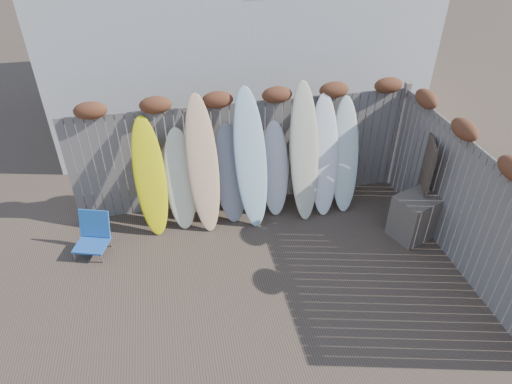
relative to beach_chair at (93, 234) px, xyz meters
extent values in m
plane|color=#493A2D|center=(2.65, -1.53, -0.31)|extent=(80.00, 80.00, 0.00)
cube|color=slate|center=(2.65, 0.87, 0.69)|extent=(6.00, 0.10, 2.00)
cube|color=slate|center=(5.65, 0.87, 0.74)|extent=(0.10, 0.10, 2.10)
ellipsoid|color=brown|center=(0.25, 0.83, 1.79)|extent=(0.52, 0.28, 0.28)
ellipsoid|color=brown|center=(1.25, 0.83, 1.79)|extent=(0.52, 0.28, 0.28)
ellipsoid|color=brown|center=(2.25, 0.83, 1.79)|extent=(0.52, 0.28, 0.28)
ellipsoid|color=brown|center=(3.25, 0.83, 1.79)|extent=(0.52, 0.28, 0.28)
ellipsoid|color=brown|center=(4.25, 0.83, 1.79)|extent=(0.52, 0.28, 0.28)
ellipsoid|color=brown|center=(5.25, 0.83, 1.79)|extent=(0.52, 0.28, 0.28)
cube|color=slate|center=(5.65, -1.33, 0.69)|extent=(0.10, 4.40, 2.00)
ellipsoid|color=brown|center=(5.61, -0.93, 1.79)|extent=(0.28, 0.56, 0.28)
ellipsoid|color=brown|center=(5.61, 0.17, 1.79)|extent=(0.28, 0.56, 0.28)
cube|color=#2258AA|center=(-0.04, -0.12, -0.12)|extent=(0.61, 0.57, 0.03)
cube|color=#2463B4|center=(0.04, 0.11, 0.13)|extent=(0.53, 0.30, 0.46)
cylinder|color=#A8A8AF|center=(-0.31, -0.22, -0.22)|extent=(0.03, 0.03, 0.19)
cylinder|color=#BABAC2|center=(-0.20, 0.14, -0.22)|extent=(0.03, 0.03, 0.19)
cylinder|color=silver|center=(0.13, -0.37, -0.22)|extent=(0.03, 0.03, 0.19)
cylinder|color=silver|center=(0.24, -0.01, -0.22)|extent=(0.03, 0.03, 0.19)
cube|color=#453C34|center=(5.29, -0.74, 0.08)|extent=(0.82, 0.75, 0.78)
cube|color=brown|center=(5.59, -0.25, 0.51)|extent=(0.46, 1.03, 1.64)
ellipsoid|color=yellow|center=(1.01, 0.45, 0.68)|extent=(0.56, 0.74, 1.99)
ellipsoid|color=#F7F4C3|center=(1.50, 0.48, 0.55)|extent=(0.53, 0.63, 1.73)
ellipsoid|color=#F8BE8D|center=(1.90, 0.42, 0.83)|extent=(0.56, 0.83, 2.29)
ellipsoid|color=gray|center=(2.36, 0.49, 0.55)|extent=(0.57, 0.65, 1.73)
ellipsoid|color=#A3C9D2|center=(2.71, 0.38, 0.86)|extent=(0.61, 0.86, 2.35)
ellipsoid|color=silver|center=(3.17, 0.52, 0.52)|extent=(0.53, 0.64, 1.67)
ellipsoid|color=beige|center=(3.65, 0.40, 0.86)|extent=(0.53, 0.85, 2.35)
ellipsoid|color=white|center=(4.02, 0.42, 0.74)|extent=(0.57, 0.79, 2.11)
ellipsoid|color=silver|center=(4.42, 0.43, 0.70)|extent=(0.55, 0.76, 2.03)
camera|label=1|loc=(1.45, -6.09, 4.86)|focal=32.00mm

